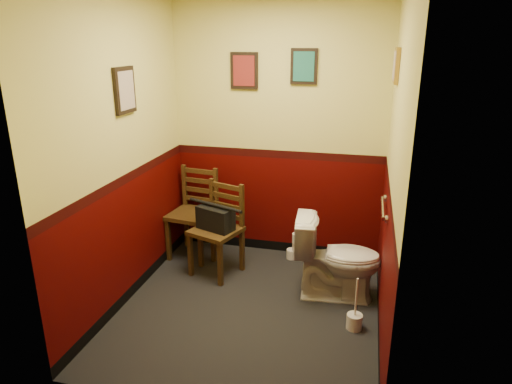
% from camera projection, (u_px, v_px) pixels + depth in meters
% --- Properties ---
extents(floor, '(2.20, 2.40, 0.00)m').
position_uv_depth(floor, '(249.00, 308.00, 4.02)').
color(floor, black).
rests_on(floor, ground).
extents(wall_back, '(2.20, 0.00, 2.70)m').
position_uv_depth(wall_back, '(278.00, 131.00, 4.69)').
color(wall_back, '#3E0403').
rests_on(wall_back, ground).
extents(wall_front, '(2.20, 0.00, 2.70)m').
position_uv_depth(wall_front, '(193.00, 214.00, 2.48)').
color(wall_front, '#3E0403').
rests_on(wall_front, ground).
extents(wall_left, '(0.00, 2.40, 2.70)m').
position_uv_depth(wall_left, '(122.00, 152.00, 3.84)').
color(wall_left, '#3E0403').
rests_on(wall_left, ground).
extents(wall_right, '(0.00, 2.40, 2.70)m').
position_uv_depth(wall_right, '(393.00, 169.00, 3.34)').
color(wall_right, '#3E0403').
rests_on(wall_right, ground).
extents(grab_bar, '(0.05, 0.56, 0.06)m').
position_uv_depth(grab_bar, '(384.00, 208.00, 3.70)').
color(grab_bar, silver).
rests_on(grab_bar, wall_right).
extents(framed_print_back_a, '(0.28, 0.04, 0.36)m').
position_uv_depth(framed_print_back_a, '(244.00, 71.00, 4.56)').
color(framed_print_back_a, black).
rests_on(framed_print_back_a, wall_back).
extents(framed_print_back_b, '(0.26, 0.04, 0.34)m').
position_uv_depth(framed_print_back_b, '(304.00, 66.00, 4.41)').
color(framed_print_back_b, black).
rests_on(framed_print_back_b, wall_back).
extents(framed_print_left, '(0.04, 0.30, 0.38)m').
position_uv_depth(framed_print_left, '(125.00, 90.00, 3.76)').
color(framed_print_left, black).
rests_on(framed_print_left, wall_left).
extents(framed_print_right, '(0.04, 0.34, 0.28)m').
position_uv_depth(framed_print_right, '(396.00, 65.00, 3.67)').
color(framed_print_right, olive).
rests_on(framed_print_right, wall_right).
extents(toilet, '(0.80, 0.49, 0.76)m').
position_uv_depth(toilet, '(337.00, 259.00, 4.09)').
color(toilet, white).
rests_on(toilet, floor).
extents(toilet_brush, '(0.13, 0.13, 0.46)m').
position_uv_depth(toilet_brush, '(354.00, 320.00, 3.72)').
color(toilet_brush, silver).
rests_on(toilet_brush, floor).
extents(chair_left, '(0.50, 0.50, 0.96)m').
position_uv_depth(chair_left, '(194.00, 213.00, 4.89)').
color(chair_left, brown).
rests_on(chair_left, floor).
extents(chair_right, '(0.54, 0.54, 0.92)m').
position_uv_depth(chair_right, '(218.00, 229.00, 4.52)').
color(chair_right, brown).
rests_on(chair_right, floor).
extents(handbag, '(0.40, 0.30, 0.26)m').
position_uv_depth(handbag, '(215.00, 218.00, 4.44)').
color(handbag, black).
rests_on(handbag, chair_right).
extents(tp_stack, '(0.24, 0.14, 0.31)m').
position_uv_depth(tp_stack, '(297.00, 248.00, 4.87)').
color(tp_stack, silver).
rests_on(tp_stack, floor).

